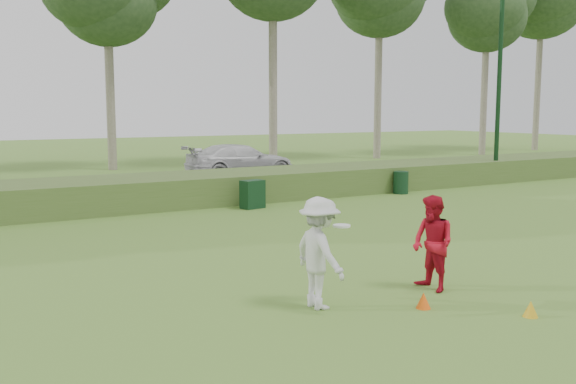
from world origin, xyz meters
TOP-DOWN VIEW (x-y plane):
  - ground at (0.00, 0.00)m, footprint 120.00×120.00m
  - reed_strip at (0.00, 12.00)m, footprint 80.00×3.00m
  - park_road at (0.00, 17.00)m, footprint 80.00×6.00m
  - lamp_post at (14.00, 11.00)m, footprint 0.70×0.70m
  - tree_7 at (26.00, 22.80)m, footprint 6.50×6.50m
  - player_white at (-1.42, 0.67)m, footprint 0.85×1.10m
  - player_red at (0.70, 0.50)m, footprint 0.63×0.79m
  - cone_orange at (-0.09, -0.17)m, footprint 0.22×0.22m
  - cone_yellow at (0.97, -1.25)m, footprint 0.22×0.22m
  - utility_cabinet at (2.23, 9.89)m, footprint 0.76×0.56m
  - trash_bin at (8.34, 10.24)m, footprint 0.54×0.54m
  - car_right at (5.79, 17.90)m, footprint 4.91×2.12m

SIDE VIEW (x-z plane):
  - ground at x=0.00m, z-range 0.00..0.00m
  - park_road at x=0.00m, z-range 0.00..0.06m
  - cone_yellow at x=0.97m, z-range 0.00..0.24m
  - cone_orange at x=-0.09m, z-range 0.00..0.24m
  - trash_bin at x=8.34m, z-range 0.00..0.79m
  - utility_cabinet at x=2.23m, z-range 0.00..0.86m
  - reed_strip at x=0.00m, z-range 0.00..0.90m
  - car_right at x=5.79m, z-range 0.06..1.47m
  - player_red at x=0.70m, z-range 0.00..1.58m
  - player_white at x=-1.42m, z-range 0.00..1.69m
  - lamp_post at x=14.00m, z-range 1.51..9.68m
  - tree_7 at x=26.00m, z-range 3.09..15.59m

